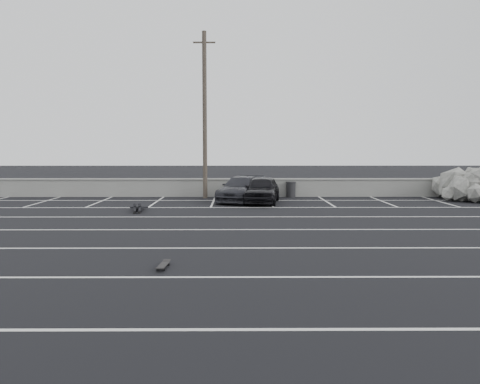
{
  "coord_description": "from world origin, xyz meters",
  "views": [
    {
      "loc": [
        -0.71,
        -13.15,
        2.88
      ],
      "look_at": [
        -0.61,
        6.39,
        1.0
      ],
      "focal_mm": 35.0,
      "sensor_mm": 36.0,
      "label": 1
    }
  ],
  "objects_px": {
    "riprap_pile": "(477,189)",
    "skateboard": "(163,265)",
    "person": "(139,206)",
    "car_right": "(241,189)",
    "trash_bin": "(291,189)",
    "utility_pole": "(205,115)",
    "car_left": "(262,189)"
  },
  "relations": [
    {
      "from": "trash_bin",
      "to": "person",
      "type": "xyz_separation_m",
      "value": [
        -7.59,
        -5.6,
        -0.24
      ]
    },
    {
      "from": "utility_pole",
      "to": "riprap_pile",
      "type": "bearing_deg",
      "value": -3.94
    },
    {
      "from": "riprap_pile",
      "to": "person",
      "type": "distance_m",
      "value": 18.08
    },
    {
      "from": "skateboard",
      "to": "car_left",
      "type": "bearing_deg",
      "value": 81.36
    },
    {
      "from": "person",
      "to": "skateboard",
      "type": "distance_m",
      "value": 10.56
    },
    {
      "from": "riprap_pile",
      "to": "skateboard",
      "type": "bearing_deg",
      "value": -135.94
    },
    {
      "from": "trash_bin",
      "to": "skateboard",
      "type": "height_order",
      "value": "trash_bin"
    },
    {
      "from": "person",
      "to": "car_right",
      "type": "bearing_deg",
      "value": 30.59
    },
    {
      "from": "car_left",
      "to": "riprap_pile",
      "type": "height_order",
      "value": "riprap_pile"
    },
    {
      "from": "car_right",
      "to": "skateboard",
      "type": "relative_size",
      "value": 6.23
    },
    {
      "from": "trash_bin",
      "to": "person",
      "type": "bearing_deg",
      "value": -143.57
    },
    {
      "from": "car_left",
      "to": "skateboard",
      "type": "bearing_deg",
      "value": -94.18
    },
    {
      "from": "car_right",
      "to": "person",
      "type": "relative_size",
      "value": 2.0
    },
    {
      "from": "car_left",
      "to": "car_right",
      "type": "bearing_deg",
      "value": 154.67
    },
    {
      "from": "car_right",
      "to": "person",
      "type": "height_order",
      "value": "car_right"
    },
    {
      "from": "car_left",
      "to": "utility_pole",
      "type": "height_order",
      "value": "utility_pole"
    },
    {
      "from": "skateboard",
      "to": "utility_pole",
      "type": "bearing_deg",
      "value": 94.58
    },
    {
      "from": "utility_pole",
      "to": "riprap_pile",
      "type": "relative_size",
      "value": 1.89
    },
    {
      "from": "car_right",
      "to": "skateboard",
      "type": "xyz_separation_m",
      "value": [
        -1.98,
        -13.95,
        -0.59
      ]
    },
    {
      "from": "person",
      "to": "skateboard",
      "type": "bearing_deg",
      "value": -82.87
    },
    {
      "from": "car_right",
      "to": "riprap_pile",
      "type": "xyz_separation_m",
      "value": [
        12.88,
        0.43,
        -0.04
      ]
    },
    {
      "from": "riprap_pile",
      "to": "skateboard",
      "type": "relative_size",
      "value": 6.75
    },
    {
      "from": "car_right",
      "to": "skateboard",
      "type": "bearing_deg",
      "value": -81.71
    },
    {
      "from": "utility_pole",
      "to": "skateboard",
      "type": "relative_size",
      "value": 12.74
    },
    {
      "from": "riprap_pile",
      "to": "skateboard",
      "type": "xyz_separation_m",
      "value": [
        -14.85,
        -14.38,
        -0.54
      ]
    },
    {
      "from": "car_right",
      "to": "person",
      "type": "bearing_deg",
      "value": -125.17
    },
    {
      "from": "trash_bin",
      "to": "person",
      "type": "distance_m",
      "value": 9.43
    },
    {
      "from": "skateboard",
      "to": "trash_bin",
      "type": "bearing_deg",
      "value": 77.33
    },
    {
      "from": "trash_bin",
      "to": "utility_pole",
      "type": "bearing_deg",
      "value": -175.33
    },
    {
      "from": "utility_pole",
      "to": "trash_bin",
      "type": "height_order",
      "value": "utility_pole"
    },
    {
      "from": "riprap_pile",
      "to": "person",
      "type": "bearing_deg",
      "value": -166.65
    },
    {
      "from": "trash_bin",
      "to": "riprap_pile",
      "type": "relative_size",
      "value": 0.18
    }
  ]
}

